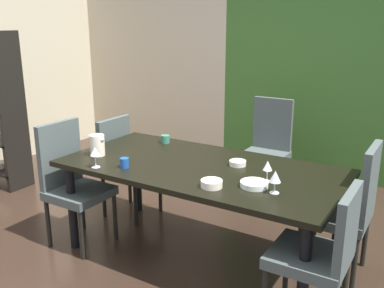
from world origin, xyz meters
The scene contains 17 objects.
ground_plane centered at (0.00, 0.00, -0.01)m, with size 6.22×5.21×0.02m, color #312219.
back_panel_interior centered at (-1.89, 2.55, 1.26)m, with size 2.43×0.10×2.52m, color beige.
dining_table centered at (0.30, 0.20, 0.68)m, with size 2.09×1.04×0.75m.
chair_right_far centered at (1.33, 0.53, 0.54)m, with size 0.44×0.44×0.99m.
chair_left_far centered at (-0.72, 0.53, 0.52)m, with size 0.44×0.44×0.92m.
chair_right_near centered at (1.32, -0.12, 0.51)m, with size 0.44×0.44×0.91m.
chair_head_far centered at (0.27, 1.66, 0.55)m, with size 0.44×0.45×1.03m.
chair_left_near centered at (-0.72, -0.12, 0.55)m, with size 0.44×0.44×1.01m.
wine_glass_right centered at (-0.33, -0.23, 0.87)m, with size 0.07×0.07×0.15m.
wine_glass_near_window centered at (0.85, 0.15, 0.86)m, with size 0.06×0.06×0.15m.
wine_glass_near_shelf centered at (0.97, -0.01, 0.86)m, with size 0.07×0.07×0.15m.
serving_bowl_south centered at (0.82, 0.02, 0.77)m, with size 0.18×0.18×0.04m, color white.
serving_bowl_north centered at (0.58, -0.13, 0.78)m, with size 0.14×0.14×0.05m, color white.
serving_bowl_west centered at (0.54, 0.35, 0.77)m, with size 0.12×0.12×0.04m, color #E6EDCF.
cup_center centered at (-0.15, -0.13, 0.79)m, with size 0.07×0.07×0.07m, color #1A4A99.
cup_front centered at (-0.27, 0.57, 0.79)m, with size 0.08×0.08×0.07m, color #35755C.
pitcher_rear centered at (-0.52, -0.01, 0.84)m, with size 0.13×0.12×0.17m.
Camera 1 is at (1.82, -2.40, 1.79)m, focal length 40.00 mm.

